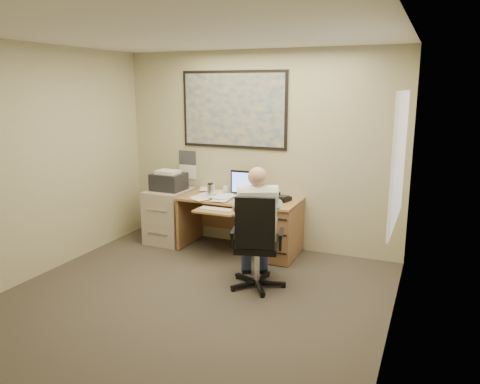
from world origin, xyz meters
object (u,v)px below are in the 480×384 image
at_px(filing_cabinet, 170,211).
at_px(person, 258,228).
at_px(office_chair, 254,261).
at_px(desk, 263,222).

bearing_deg(filing_cabinet, person, -27.86).
bearing_deg(office_chair, person, 66.11).
xyz_separation_m(desk, filing_cabinet, (-1.44, -0.02, 0.01)).
bearing_deg(person, desk, 82.22).
relative_size(desk, office_chair, 1.47).
distance_m(office_chair, person, 0.37).
bearing_deg(person, office_chair, -124.28).
height_order(filing_cabinet, person, person).
relative_size(filing_cabinet, office_chair, 0.97).
bearing_deg(desk, person, -72.75).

